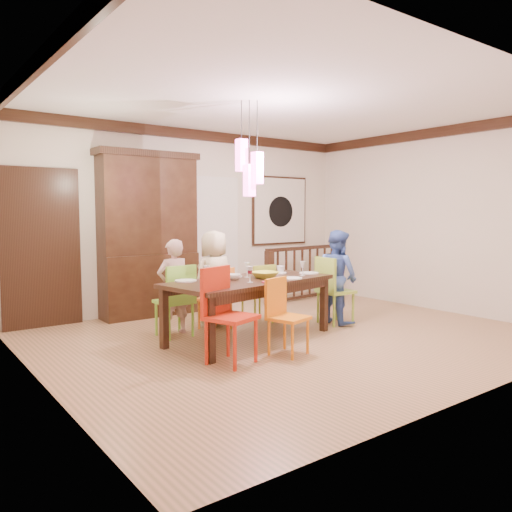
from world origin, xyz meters
TOP-DOWN VIEW (x-y plane):
  - floor at (0.00, 0.00)m, footprint 6.00×6.00m
  - ceiling at (0.00, 0.00)m, footprint 6.00×6.00m
  - wall_back at (0.00, 2.50)m, footprint 6.00×0.00m
  - wall_left at (-3.00, 0.00)m, footprint 0.00×5.00m
  - wall_right at (3.00, 0.00)m, footprint 0.00×5.00m
  - crown_molding at (0.00, 0.00)m, footprint 6.00×5.00m
  - panel_door at (-2.40, 2.45)m, footprint 1.04×0.07m
  - white_doorway at (0.35, 2.46)m, footprint 0.97×0.05m
  - painting at (1.80, 2.46)m, footprint 1.25×0.06m
  - pendant_cluster at (-0.52, 0.22)m, footprint 0.27×0.21m
  - dining_table at (-0.52, 0.22)m, footprint 2.27×1.31m
  - chair_far_left at (-1.19, 0.91)m, footprint 0.43×0.43m
  - chair_far_mid at (-0.58, 0.93)m, footprint 0.44×0.44m
  - chair_far_right at (0.12, 0.91)m, footprint 0.38×0.38m
  - chair_near_left at (-1.26, -0.48)m, footprint 0.57×0.57m
  - chair_near_mid at (-0.57, -0.58)m, footprint 0.47×0.47m
  - chair_end_right at (0.97, 0.20)m, footprint 0.46×0.46m
  - china_hutch at (-0.89, 2.30)m, footprint 1.57×0.46m
  - balustrade at (2.00, 1.95)m, footprint 1.98×0.28m
  - person_far_left at (-1.15, 1.01)m, footprint 0.45×0.30m
  - person_far_mid at (-0.48, 1.10)m, footprint 0.68×0.47m
  - person_end_right at (1.02, 0.23)m, footprint 0.54×0.67m
  - serving_bowl at (-0.30, 0.19)m, footprint 0.37×0.37m
  - small_bowl at (-0.71, 0.31)m, footprint 0.25×0.25m
  - cup_left at (-1.05, 0.11)m, footprint 0.18×0.18m
  - cup_right at (0.16, 0.44)m, footprint 0.12×0.12m
  - plate_far_left at (-1.25, 0.51)m, footprint 0.26×0.26m
  - plate_far_mid at (-0.58, 0.51)m, footprint 0.26×0.26m
  - plate_far_right at (0.12, 0.47)m, footprint 0.26×0.26m
  - plate_near_left at (-1.23, -0.09)m, footprint 0.26×0.26m
  - plate_near_mid at (-0.09, -0.07)m, footprint 0.26×0.26m
  - plate_end_right at (0.44, 0.19)m, footprint 0.26×0.26m
  - wine_glass_a at (-1.06, 0.32)m, footprint 0.08×0.08m
  - wine_glass_b at (-0.45, 0.37)m, footprint 0.08×0.08m
  - wine_glass_c at (-0.70, -0.04)m, footprint 0.08×0.08m
  - wine_glass_d at (0.22, 0.07)m, footprint 0.08×0.08m
  - napkin at (-0.50, -0.19)m, footprint 0.18×0.14m

SIDE VIEW (x-z plane):
  - floor at x=0.00m, z-range 0.00..0.00m
  - chair_far_mid at x=-0.58m, z-range 0.06..0.90m
  - chair_far_right at x=0.12m, z-range 0.06..0.90m
  - chair_near_mid at x=-0.57m, z-range 0.06..0.90m
  - balustrade at x=2.00m, z-range 0.02..0.98m
  - chair_far_left at x=-1.19m, z-range 0.07..0.98m
  - chair_end_right at x=0.97m, z-range 0.07..1.02m
  - chair_near_left at x=-1.26m, z-range 0.07..1.07m
  - person_far_left at x=-1.15m, z-range 0.00..1.23m
  - person_end_right at x=1.02m, z-range 0.00..1.32m
  - person_far_mid at x=-0.48m, z-range 0.00..1.32m
  - dining_table at x=-0.52m, z-range 0.29..1.04m
  - plate_far_left at x=-1.25m, z-range 0.75..0.76m
  - plate_far_mid at x=-0.58m, z-range 0.75..0.76m
  - plate_far_right at x=0.12m, z-range 0.75..0.76m
  - plate_near_left at x=-1.23m, z-range 0.75..0.76m
  - plate_near_mid at x=-0.09m, z-range 0.75..0.76m
  - plate_end_right at x=0.44m, z-range 0.75..0.76m
  - napkin at x=-0.50m, z-range 0.75..0.76m
  - small_bowl at x=-0.71m, z-range 0.75..0.81m
  - serving_bowl at x=-0.30m, z-range 0.75..0.83m
  - cup_right at x=0.16m, z-range 0.75..0.85m
  - cup_left at x=-1.05m, z-range 0.75..0.86m
  - wine_glass_a at x=-1.06m, z-range 0.75..0.94m
  - wine_glass_b at x=-0.45m, z-range 0.75..0.94m
  - wine_glass_c at x=-0.70m, z-range 0.75..0.94m
  - wine_glass_d at x=0.22m, z-range 0.75..0.94m
  - panel_door at x=-2.40m, z-range -0.07..2.17m
  - white_doorway at x=0.35m, z-range -0.06..2.16m
  - china_hutch at x=-0.89m, z-range 0.00..2.48m
  - wall_back at x=0.00m, z-range -1.55..4.45m
  - wall_left at x=-3.00m, z-range -1.05..3.95m
  - wall_right at x=3.00m, z-range -1.05..3.95m
  - painting at x=1.80m, z-range 0.97..2.22m
  - pendant_cluster at x=-0.52m, z-range 1.54..2.68m
  - crown_molding at x=0.00m, z-range 2.74..2.90m
  - ceiling at x=0.00m, z-range 2.90..2.90m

